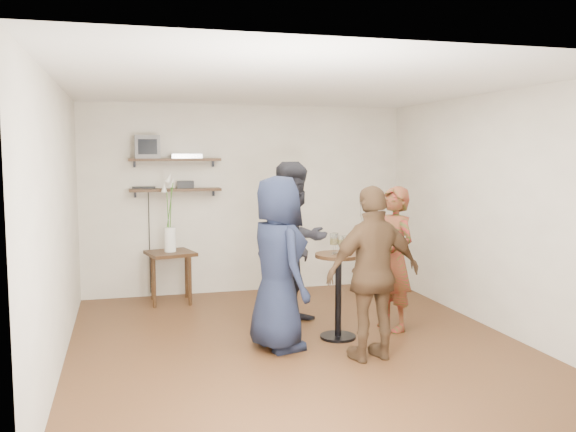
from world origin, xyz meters
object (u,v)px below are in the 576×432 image
object	(u,v)px
crt_monitor	(147,147)
person_brown	(374,274)
dvd_deck	(186,156)
person_navy	(278,263)
radio	(185,185)
person_dark	(295,244)
side_table	(170,260)
drinks_table	(338,284)
person_plaid	(394,259)

from	to	relation	value
crt_monitor	person_brown	world-z (taller)	crt_monitor
crt_monitor	dvd_deck	bearing A→B (deg)	0.00
dvd_deck	person_navy	world-z (taller)	dvd_deck
dvd_deck	radio	xyz separation A→B (m)	(-0.02, 0.00, -0.38)
dvd_deck	person_dark	bearing A→B (deg)	-58.10
crt_monitor	person_dark	world-z (taller)	crt_monitor
radio	person_dark	size ratio (longest dim) A/B	0.12
crt_monitor	side_table	distance (m)	1.51
radio	side_table	distance (m)	1.03
radio	person_dark	world-z (taller)	person_dark
drinks_table	radio	bearing A→B (deg)	120.12
crt_monitor	person_plaid	size ratio (longest dim) A/B	0.20
drinks_table	person_brown	bearing A→B (deg)	-82.50
drinks_table	person_navy	bearing A→B (deg)	-167.18
side_table	person_dark	bearing A→B (deg)	-46.56
crt_monitor	person_navy	distance (m)	2.95
person_navy	radio	bearing A→B (deg)	1.85
dvd_deck	person_dark	world-z (taller)	dvd_deck
side_table	drinks_table	size ratio (longest dim) A/B	0.75
crt_monitor	person_navy	size ratio (longest dim) A/B	0.19
side_table	person_brown	bearing A→B (deg)	-58.42
dvd_deck	person_plaid	world-z (taller)	dvd_deck
crt_monitor	dvd_deck	world-z (taller)	crt_monitor
radio	person_brown	bearing A→B (deg)	-64.58
radio	person_plaid	xyz separation A→B (m)	(2.03, -2.16, -0.73)
side_table	crt_monitor	bearing A→B (deg)	129.99
person_dark	person_brown	bearing A→B (deg)	-98.21
side_table	person_brown	size ratio (longest dim) A/B	0.41
person_plaid	person_brown	xyz separation A→B (m)	(-0.60, -0.86, 0.03)
crt_monitor	radio	size ratio (longest dim) A/B	1.45
radio	person_dark	distance (m)	2.05
crt_monitor	person_dark	xyz separation A→B (m)	(1.54, -1.66, -1.10)
side_table	person_plaid	bearing A→B (deg)	-39.28
radio	person_brown	world-z (taller)	person_brown
person_navy	side_table	bearing A→B (deg)	9.34
crt_monitor	person_dark	size ratio (longest dim) A/B	0.17
crt_monitor	person_brown	xyz separation A→B (m)	(1.92, -3.01, -1.20)
drinks_table	person_dark	distance (m)	0.79
dvd_deck	side_table	bearing A→B (deg)	-130.76
dvd_deck	person_brown	size ratio (longest dim) A/B	0.24
person_plaid	person_brown	size ratio (longest dim) A/B	0.96
dvd_deck	person_brown	world-z (taller)	dvd_deck
side_table	person_dark	world-z (taller)	person_dark
radio	person_navy	world-z (taller)	person_navy
crt_monitor	radio	distance (m)	0.70
crt_monitor	person_plaid	xyz separation A→B (m)	(2.52, -2.16, -1.23)
dvd_deck	side_table	xyz separation A→B (m)	(-0.26, -0.30, -1.34)
radio	drinks_table	world-z (taller)	radio
radio	person_plaid	size ratio (longest dim) A/B	0.14
drinks_table	person_plaid	size ratio (longest dim) A/B	0.57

